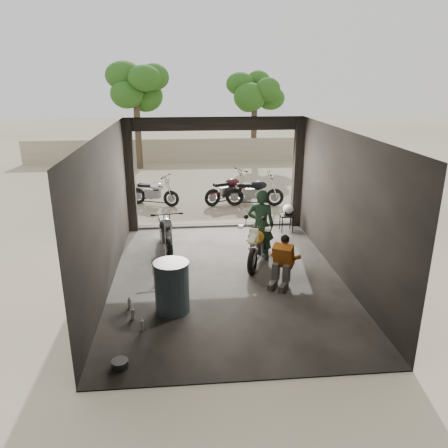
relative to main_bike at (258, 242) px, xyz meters
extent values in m
plane|color=#7A6D56|center=(-0.82, -0.73, -0.55)|extent=(80.00, 80.00, 0.00)
cube|color=#2D2B28|center=(-0.82, -0.73, -0.54)|extent=(5.00, 7.00, 0.02)
plane|color=black|center=(-0.82, -0.73, 2.65)|extent=(7.00, 7.00, 0.00)
cube|color=black|center=(-0.82, -4.23, 1.05)|extent=(5.00, 0.02, 3.20)
cube|color=black|center=(-3.32, -0.73, 1.05)|extent=(0.02, 7.00, 3.20)
cube|color=black|center=(1.68, -0.73, 1.05)|extent=(0.02, 7.00, 3.20)
cube|color=black|center=(-3.20, 2.65, 1.05)|extent=(0.24, 0.24, 3.20)
cube|color=black|center=(1.56, 2.65, 1.05)|extent=(0.24, 0.24, 3.20)
cube|color=black|center=(-0.82, 2.69, 2.47)|extent=(5.00, 0.16, 0.36)
cube|color=#2D2B28|center=(-0.82, 2.77, -0.51)|extent=(5.00, 0.25, 0.08)
cube|color=gray|center=(-0.82, 13.27, 0.05)|extent=(18.00, 0.30, 1.20)
cylinder|color=#382B1E|center=(-3.82, 11.77, 1.24)|extent=(0.30, 0.30, 3.58)
ellipsoid|color=#1E4C14|center=(-3.82, 11.77, 3.48)|extent=(2.20, 2.20, 3.14)
cylinder|color=#382B1E|center=(1.98, 13.27, 1.05)|extent=(0.30, 0.30, 3.20)
ellipsoid|color=#1E4C14|center=(1.98, 13.27, 3.05)|extent=(2.20, 2.20, 2.80)
imported|color=black|center=(0.08, 0.21, 0.33)|extent=(0.73, 0.57, 1.78)
cube|color=black|center=(1.18, 2.15, -0.07)|extent=(0.37, 0.37, 0.04)
cylinder|color=black|center=(1.03, 2.00, -0.31)|extent=(0.03, 0.03, 0.49)
cylinder|color=black|center=(1.33, 2.00, -0.31)|extent=(0.03, 0.03, 0.49)
cylinder|color=black|center=(1.03, 2.30, -0.31)|extent=(0.03, 0.03, 0.49)
cylinder|color=black|center=(1.33, 2.30, -0.31)|extent=(0.03, 0.03, 0.49)
ellipsoid|color=white|center=(1.23, 2.20, 0.10)|extent=(0.31, 0.32, 0.29)
cylinder|color=#415D6D|center=(-1.99, -2.09, -0.05)|extent=(0.76, 0.76, 1.01)
cylinder|color=black|center=(2.99, 3.00, 0.56)|extent=(0.08, 0.08, 2.24)
cylinder|color=silver|center=(2.99, 2.98, 1.48)|extent=(0.81, 0.03, 0.81)
camera|label=1|loc=(-1.70, -9.50, 3.71)|focal=35.00mm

